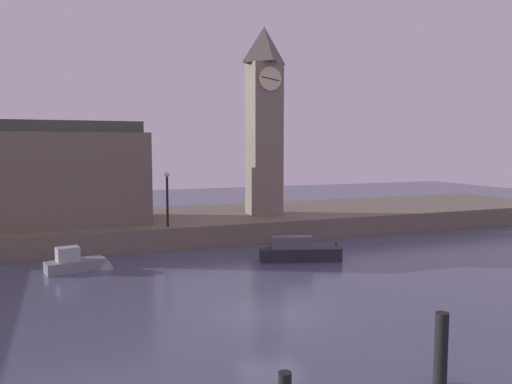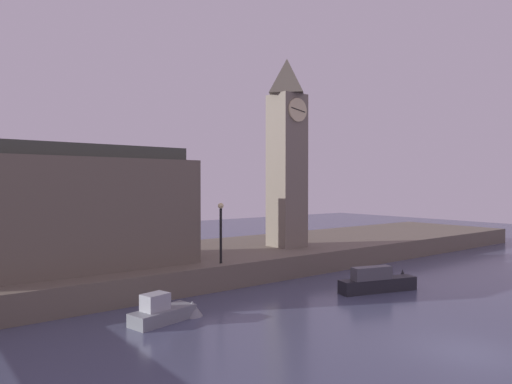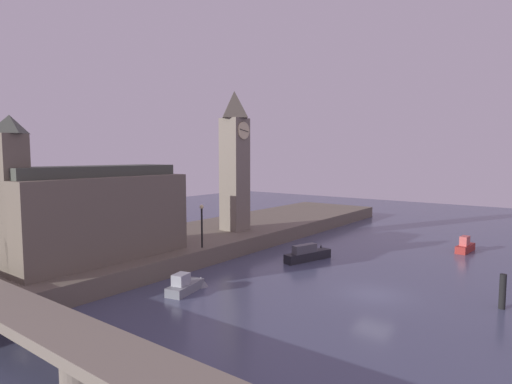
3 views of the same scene
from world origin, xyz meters
TOP-DOWN VIEW (x-y plane):
  - ground_plane at (0.00, 0.00)m, footprint 120.00×120.00m
  - far_embankment at (0.00, 20.00)m, footprint 70.00×12.00m
  - clock_tower at (7.02, 18.20)m, footprint 2.59×2.62m
  - parliament_hall at (-9.22, 18.90)m, footprint 13.57×5.93m
  - bridge_span at (-18.48, 3.49)m, footprint 2.70×32.26m
  - streetlamp at (-1.35, 14.90)m, footprint 0.36×0.36m
  - mooring_post_right at (2.27, -7.32)m, footprint 0.39×0.39m
  - boat_cruiser_grey at (-7.09, 10.63)m, footprint 3.87×1.87m
  - boat_barge_dark at (5.67, 8.28)m, footprint 5.51×2.35m
  - boat_dinghy_red at (17.92, -2.34)m, footprint 3.73×1.27m

SIDE VIEW (x-z plane):
  - ground_plane at x=0.00m, z-range 0.00..0.00m
  - boat_cruiser_grey at x=-7.09m, z-range -0.27..1.16m
  - boat_dinghy_red at x=17.92m, z-range -0.29..1.34m
  - boat_barge_dark at x=5.67m, z-range -0.30..1.43m
  - far_embankment at x=0.00m, z-range 0.00..1.50m
  - mooring_post_right at x=2.27m, z-range 0.00..2.18m
  - bridge_span at x=-18.48m, z-range 0.54..2.91m
  - streetlamp at x=-1.35m, z-range 1.97..5.70m
  - parliament_hall at x=-9.22m, z-range -0.27..10.31m
  - clock_tower at x=7.02m, z-range 1.74..16.39m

